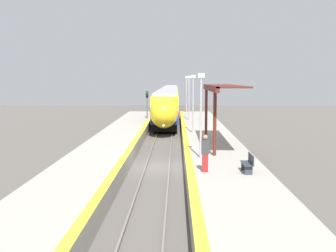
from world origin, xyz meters
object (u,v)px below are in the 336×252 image
(railway_signal, at_px, (147,105))
(lamppost_far, at_px, (189,94))
(person_waiting, at_px, (205,153))
(lamppost_mid, at_px, (193,100))
(lamppost_near, at_px, (201,109))
(platform_bench, at_px, (248,163))
(train, at_px, (169,99))
(lamppost_farthest, at_px, (187,91))

(railway_signal, distance_m, lamppost_far, 5.02)
(person_waiting, xyz_separation_m, railway_signal, (-4.65, 27.12, 0.56))
(railway_signal, relative_size, lamppost_mid, 0.85)
(person_waiting, xyz_separation_m, lamppost_near, (-0.01, 3.60, 1.81))
(person_waiting, bearing_deg, platform_bench, -1.98)
(train, distance_m, lamppost_near, 43.41)
(person_waiting, height_order, lamppost_near, lamppost_near)
(train, relative_size, lamppost_far, 12.58)
(train, distance_m, lamppost_farthest, 10.60)
(lamppost_mid, bearing_deg, lamppost_far, 90.00)
(platform_bench, bearing_deg, person_waiting, 178.02)
(platform_bench, bearing_deg, railway_signal, 103.88)
(platform_bench, xyz_separation_m, railway_signal, (-6.72, 27.19, 1.04))
(train, distance_m, lamppost_mid, 32.41)
(platform_bench, distance_m, person_waiting, 2.12)
(train, height_order, railway_signal, railway_signal)
(person_waiting, xyz_separation_m, lamppost_far, (-0.01, 25.68, 1.81))
(railway_signal, distance_m, lamppost_farthest, 10.73)
(railway_signal, xyz_separation_m, lamppost_far, (4.64, -1.44, 1.26))
(train, xyz_separation_m, person_waiting, (2.52, -46.91, -0.36))
(train, relative_size, lamppost_near, 12.58)
(person_waiting, bearing_deg, lamppost_mid, 90.05)
(platform_bench, bearing_deg, lamppost_near, 119.49)
(lamppost_near, distance_m, lamppost_farthest, 33.11)
(platform_bench, relative_size, lamppost_mid, 0.29)
(railway_signal, height_order, lamppost_farthest, lamppost_farthest)
(lamppost_near, bearing_deg, railway_signal, 101.16)
(person_waiting, height_order, lamppost_far, lamppost_far)
(train, bearing_deg, lamppost_farthest, -76.17)
(train, relative_size, person_waiting, 33.22)
(person_waiting, height_order, lamppost_farthest, lamppost_farthest)
(platform_bench, xyz_separation_m, person_waiting, (-2.06, 0.07, 0.48))
(lamppost_far, bearing_deg, lamppost_mid, -90.00)
(lamppost_near, height_order, lamppost_mid, same)
(train, bearing_deg, lamppost_far, -83.26)
(person_waiting, distance_m, lamppost_farthest, 36.76)
(railway_signal, bearing_deg, person_waiting, -80.26)
(platform_bench, height_order, lamppost_far, lamppost_far)
(platform_bench, bearing_deg, train, 95.58)
(person_waiting, xyz_separation_m, lamppost_mid, (-0.01, 14.64, 1.81))
(platform_bench, height_order, railway_signal, railway_signal)
(person_waiting, bearing_deg, lamppost_near, 90.21)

